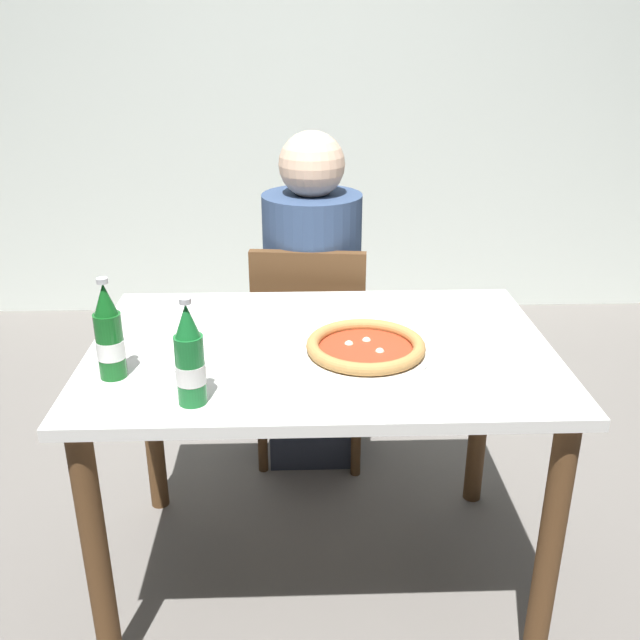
% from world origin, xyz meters
% --- Properties ---
extents(ground_plane, '(8.00, 8.00, 0.00)m').
position_xyz_m(ground_plane, '(0.00, 0.00, 0.00)').
color(ground_plane, slate).
extents(back_wall_tiled, '(7.00, 0.10, 2.60)m').
position_xyz_m(back_wall_tiled, '(0.00, 2.20, 1.30)').
color(back_wall_tiled, silver).
rests_on(back_wall_tiled, ground_plane).
extents(dining_table_main, '(1.20, 0.80, 0.75)m').
position_xyz_m(dining_table_main, '(0.00, 0.00, 0.64)').
color(dining_table_main, silver).
rests_on(dining_table_main, ground_plane).
extents(chair_behind_table, '(0.44, 0.44, 0.85)m').
position_xyz_m(chair_behind_table, '(-0.01, 0.61, 0.48)').
color(chair_behind_table, brown).
rests_on(chair_behind_table, ground_plane).
extents(diner_seated, '(0.34, 0.34, 1.21)m').
position_xyz_m(diner_seated, '(-0.01, 0.66, 0.58)').
color(diner_seated, '#2D3342').
rests_on(diner_seated, ground_plane).
extents(pizza_margherita_near, '(0.33, 0.33, 0.04)m').
position_xyz_m(pizza_margherita_near, '(0.11, -0.07, 0.77)').
color(pizza_margherita_near, white).
rests_on(pizza_margherita_near, dining_table_main).
extents(beer_bottle_left, '(0.07, 0.07, 0.25)m').
position_xyz_m(beer_bottle_left, '(-0.50, -0.16, 0.85)').
color(beer_bottle_left, '#14591E').
rests_on(beer_bottle_left, dining_table_main).
extents(beer_bottle_center, '(0.07, 0.07, 0.25)m').
position_xyz_m(beer_bottle_center, '(-0.29, -0.29, 0.85)').
color(beer_bottle_center, '#196B2D').
rests_on(beer_bottle_center, dining_table_main).
extents(napkin_with_cutlery, '(0.23, 0.23, 0.01)m').
position_xyz_m(napkin_with_cutlery, '(-0.36, -0.05, 0.75)').
color(napkin_with_cutlery, white).
rests_on(napkin_with_cutlery, dining_table_main).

